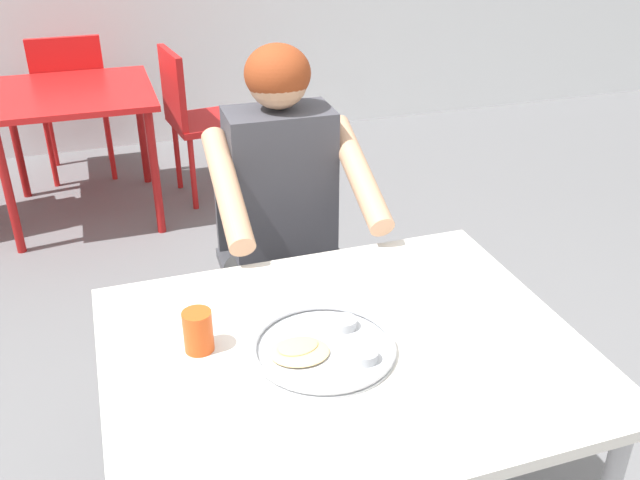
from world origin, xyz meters
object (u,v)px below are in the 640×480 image
at_px(chair_foreground, 274,241).
at_px(table_foreground, 344,371).
at_px(diner_foreground, 288,209).
at_px(drinking_cup, 198,330).
at_px(chair_red_far, 72,97).
at_px(table_background_red, 73,107).
at_px(chair_red_right, 193,113).
at_px(thali_tray, 324,347).

bearing_deg(chair_foreground, table_foreground, -94.54).
xyz_separation_m(table_foreground, diner_foreground, (0.07, 0.72, 0.09)).
xyz_separation_m(table_foreground, drinking_cup, (-0.32, 0.10, 0.13)).
height_order(drinking_cup, chair_red_far, chair_red_far).
distance_m(diner_foreground, table_background_red, 1.92).
relative_size(diner_foreground, table_background_red, 1.49).
xyz_separation_m(drinking_cup, chair_foreground, (0.40, 0.84, -0.27)).
xyz_separation_m(table_foreground, chair_red_right, (0.04, 2.57, -0.15)).
bearing_deg(table_foreground, thali_tray, -178.80).
bearing_deg(chair_red_far, chair_red_right, -38.61).
relative_size(thali_tray, chair_foreground, 0.37).
bearing_deg(diner_foreground, table_foreground, -95.57).
distance_m(thali_tray, diner_foreground, 0.73).
bearing_deg(chair_red_right, table_background_red, -175.70).
relative_size(diner_foreground, chair_red_far, 1.40).
distance_m(drinking_cup, chair_red_far, 3.01).
bearing_deg(thali_tray, drinking_cup, 160.11).
bearing_deg(chair_foreground, drinking_cup, -115.12).
bearing_deg(chair_red_right, chair_red_far, 141.39).
bearing_deg(drinking_cup, table_background_red, 96.18).
bearing_deg(table_background_red, thali_tray, -78.10).
xyz_separation_m(thali_tray, chair_red_right, (0.09, 2.57, -0.23)).
distance_m(chair_foreground, diner_foreground, 0.32).
relative_size(thali_tray, diner_foreground, 0.27).
xyz_separation_m(table_foreground, thali_tray, (-0.05, -0.00, 0.08)).
bearing_deg(chair_foreground, chair_red_right, 91.15).
height_order(table_foreground, table_background_red, table_foreground).
bearing_deg(table_foreground, drinking_cup, 163.26).
height_order(table_background_red, chair_red_right, chair_red_right).
bearing_deg(table_foreground, table_background_red, 103.01).
height_order(drinking_cup, chair_foreground, chair_foreground).
distance_m(thali_tray, chair_red_far, 3.14).
bearing_deg(drinking_cup, diner_foreground, 57.94).
bearing_deg(diner_foreground, thali_tray, -99.55).
bearing_deg(thali_tray, table_background_red, 101.90).
height_order(thali_tray, chair_red_right, chair_red_right).
distance_m(table_foreground, chair_red_right, 2.58).
relative_size(chair_foreground, chair_red_right, 1.03).
distance_m(thali_tray, chair_red_right, 2.59).
bearing_deg(chair_red_right, drinking_cup, -98.32).
relative_size(chair_foreground, diner_foreground, 0.71).
xyz_separation_m(thali_tray, diner_foreground, (0.12, 0.72, 0.01)).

